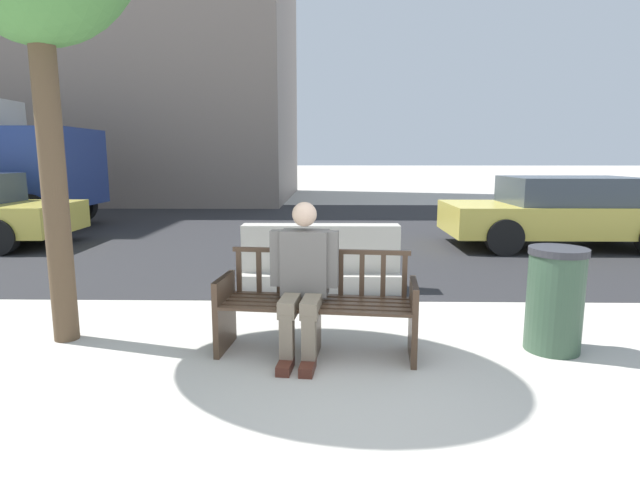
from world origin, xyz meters
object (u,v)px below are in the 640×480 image
object	(u,v)px
street_bench	(317,308)
jersey_barrier_centre	(321,263)
trash_bin	(555,299)
seated_person	(303,276)
car_sedan_mid	(561,211)

from	to	relation	value
street_bench	jersey_barrier_centre	size ratio (longest dim) A/B	0.87
street_bench	trash_bin	world-z (taller)	trash_bin
street_bench	seated_person	xyz separation A→B (m)	(-0.12, -0.05, 0.29)
street_bench	jersey_barrier_centre	world-z (taller)	street_bench
seated_person	trash_bin	distance (m)	2.21
seated_person	car_sedan_mid	xyz separation A→B (m)	(4.58, 5.31, -0.01)
car_sedan_mid	trash_bin	distance (m)	5.71
street_bench	car_sedan_mid	distance (m)	6.91
street_bench	trash_bin	bearing A→B (deg)	2.46
seated_person	jersey_barrier_centre	bearing A→B (deg)	87.12
street_bench	car_sedan_mid	xyz separation A→B (m)	(4.47, 5.27, 0.28)
car_sedan_mid	trash_bin	bearing A→B (deg)	-114.80
seated_person	trash_bin	xyz separation A→B (m)	(2.19, 0.13, -0.23)
jersey_barrier_centre	car_sedan_mid	xyz separation A→B (m)	(4.47, 3.14, 0.34)
jersey_barrier_centre	car_sedan_mid	bearing A→B (deg)	35.07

